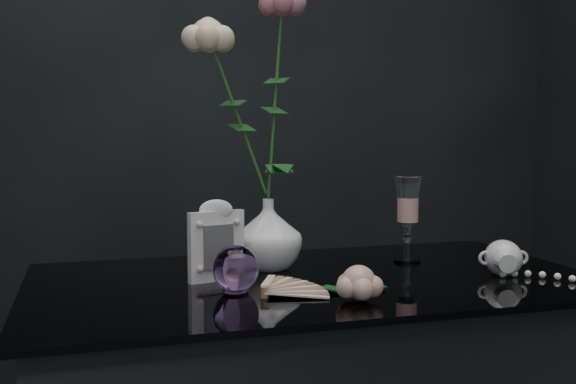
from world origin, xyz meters
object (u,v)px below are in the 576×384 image
object	(u,v)px
wine_glass	(408,220)
loose_rose	(359,283)
vase	(268,234)
picture_frame	(216,240)
pearl_jar	(503,256)
paperweight	(235,269)

from	to	relation	value
wine_glass	loose_rose	xyz separation A→B (m)	(-0.22, -0.27, -0.06)
vase	loose_rose	size ratio (longest dim) A/B	0.82
vase	picture_frame	world-z (taller)	picture_frame
wine_glass	pearl_jar	size ratio (longest dim) A/B	0.72
vase	picture_frame	bearing A→B (deg)	-147.93
vase	loose_rose	distance (m)	0.30
loose_rose	pearl_jar	size ratio (longest dim) A/B	0.69
picture_frame	pearl_jar	size ratio (longest dim) A/B	0.60
picture_frame	pearl_jar	distance (m)	0.55
wine_glass	paperweight	distance (m)	0.43
vase	loose_rose	world-z (taller)	vase
vase	pearl_jar	world-z (taller)	vase
paperweight	pearl_jar	distance (m)	0.52
paperweight	pearl_jar	bearing A→B (deg)	-1.36
paperweight	pearl_jar	xyz separation A→B (m)	(0.52, -0.01, -0.00)
wine_glass	pearl_jar	bearing A→B (deg)	-54.49
vase	wine_glass	world-z (taller)	wine_glass
wine_glass	loose_rose	distance (m)	0.36
vase	picture_frame	distance (m)	0.14
vase	pearl_jar	xyz separation A→B (m)	(0.42, -0.18, -0.03)
vase	picture_frame	xyz separation A→B (m)	(-0.12, -0.07, 0.00)
paperweight	pearl_jar	size ratio (longest dim) A/B	0.32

